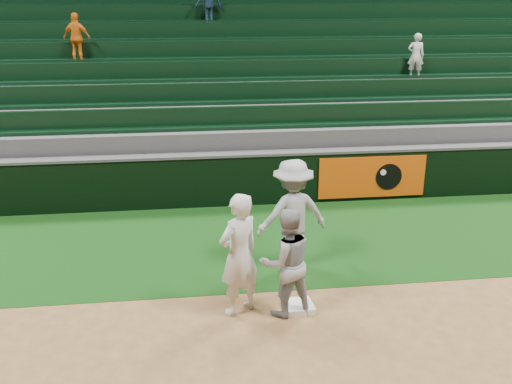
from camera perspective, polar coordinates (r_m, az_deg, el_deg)
ground at (r=8.96m, az=2.74°, el=-12.74°), size 70.00×70.00×0.00m
foul_grass at (r=11.58m, az=0.22°, el=-4.89°), size 36.00×4.20×0.01m
first_base at (r=9.24m, az=4.31°, el=-11.34°), size 0.47×0.47×0.10m
first_baseman at (r=8.73m, az=-1.72°, el=-6.28°), size 0.86×0.79×1.97m
baserunner at (r=8.76m, az=3.03°, el=-7.03°), size 0.97×0.82×1.74m
base_coach at (r=10.21m, az=3.67°, el=-2.21°), size 1.42×0.98×2.01m
field_wall at (r=13.40m, az=-0.87°, el=1.41°), size 36.00×0.45×1.25m
stadium_seating at (r=16.78m, az=-2.44°, el=8.83°), size 36.00×5.95×5.17m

